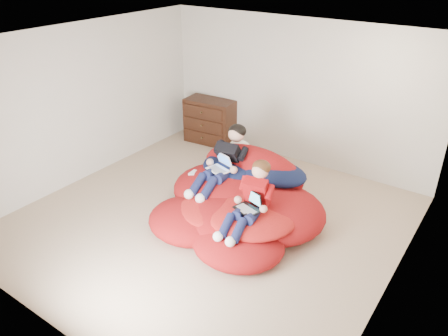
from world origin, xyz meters
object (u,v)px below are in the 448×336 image
dresser (210,121)px  laptop_black (249,204)px  younger_boy (251,197)px  beanbag_pile (239,201)px  laptop_white (221,165)px  older_boy (225,158)px

dresser → laptop_black: size_ratio=2.71×
dresser → younger_boy: bearing=-44.1°
beanbag_pile → laptop_white: laptop_white is taller
laptop_white → beanbag_pile: bearing=-19.4°
dresser → laptop_black: dresser is taller
beanbag_pile → older_boy: older_boy is taller
dresser → beanbag_pile: bearing=-44.5°
older_boy → laptop_black: size_ratio=3.41×
younger_boy → laptop_black: bearing=-90.0°
dresser → beanbag_pile: size_ratio=0.42×
laptop_white → laptop_black: 1.03m
younger_boy → laptop_black: younger_boy is taller
older_boy → laptop_black: older_boy is taller
dresser → beanbag_pile: 2.74m
dresser → older_boy: older_boy is taller
older_boy → laptop_black: (0.86, -0.67, -0.14)m
younger_boy → laptop_white: younger_boy is taller
dresser → beanbag_pile: (1.95, -1.91, -0.18)m
older_boy → laptop_white: size_ratio=3.25×
younger_boy → laptop_black: (-0.00, -0.03, -0.09)m
beanbag_pile → laptop_black: beanbag_pile is taller
beanbag_pile → laptop_white: (-0.44, 0.16, 0.39)m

